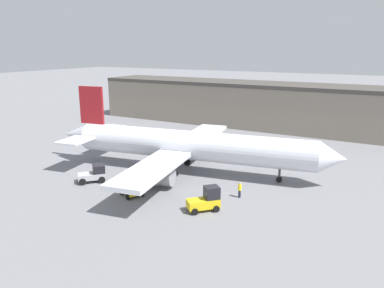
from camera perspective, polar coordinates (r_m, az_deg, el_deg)
ground_plane at (r=48.19m, az=-0.00°, el=-4.30°), size 400.00×400.00×0.00m
terminal_building at (r=74.15m, az=17.42°, el=5.20°), size 89.14×10.86×8.79m
airplane at (r=47.50m, az=-1.02°, el=-0.25°), size 37.60×30.69×10.47m
ground_crew_worker at (r=40.32m, az=7.27°, el=-6.88°), size 0.37×0.37×1.70m
baggage_tug at (r=46.09m, az=-14.72°, el=-4.43°), size 3.46×3.51×2.02m
belt_loader_truck at (r=40.84m, az=-9.11°, el=-6.48°), size 2.93×2.71×2.24m
pushback_tug at (r=36.98m, az=2.15°, el=-8.52°), size 3.19×3.25×2.40m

